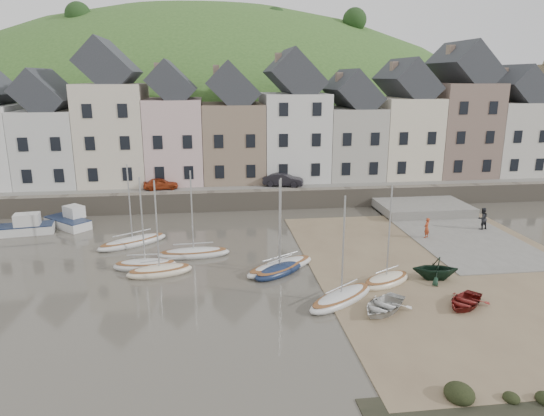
{
  "coord_description": "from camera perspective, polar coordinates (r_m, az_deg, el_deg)",
  "views": [
    {
      "loc": [
        -4.27,
        -28.02,
        12.15
      ],
      "look_at": [
        0.0,
        6.0,
        3.0
      ],
      "focal_mm": 32.51,
      "sensor_mm": 36.0,
      "label": 1
    }
  ],
  "objects": [
    {
      "name": "ground",
      "position": [
        30.83,
        1.4,
        -8.27
      ],
      "size": [
        160.0,
        160.0,
        0.0
      ],
      "primitive_type": "plane",
      "color": "#413B33",
      "rests_on": "ground"
    },
    {
      "name": "quay_land",
      "position": [
        61.24,
        -3.04,
        4.19
      ],
      "size": [
        90.0,
        30.0,
        1.5
      ],
      "primitive_type": "cube",
      "color": "#335522",
      "rests_on": "ground"
    },
    {
      "name": "quay_street",
      "position": [
        49.84,
        -2.08,
        2.65
      ],
      "size": [
        70.0,
        7.0,
        0.1
      ],
      "primitive_type": "cube",
      "color": "slate",
      "rests_on": "quay_land"
    },
    {
      "name": "seawall",
      "position": [
        46.6,
        -1.69,
        0.96
      ],
      "size": [
        70.0,
        1.2,
        1.8
      ],
      "primitive_type": "cube",
      "color": "slate",
      "rests_on": "ground"
    },
    {
      "name": "beach",
      "position": [
        34.13,
        20.13,
        -6.82
      ],
      "size": [
        18.0,
        26.0,
        0.06
      ],
      "primitive_type": "cube",
      "color": "brown",
      "rests_on": "ground"
    },
    {
      "name": "slipway",
      "position": [
        42.6,
        20.11,
        -2.49
      ],
      "size": [
        8.0,
        18.0,
        0.12
      ],
      "primitive_type": "cube",
      "color": "slate",
      "rests_on": "ground"
    },
    {
      "name": "hillside",
      "position": [
        93.03,
        -7.24,
        -4.09
      ],
      "size": [
        134.4,
        84.0,
        84.0
      ],
      "color": "#335522",
      "rests_on": "ground"
    },
    {
      "name": "townhouse_terrace",
      "position": [
        52.59,
        -0.55,
        9.68
      ],
      "size": [
        61.05,
        8.0,
        13.93
      ],
      "color": "silver",
      "rests_on": "quay_land"
    },
    {
      "name": "sailboat_0",
      "position": [
        38.22,
        -15.84,
        -3.77
      ],
      "size": [
        5.38,
        4.22,
        6.32
      ],
      "color": "silver",
      "rests_on": "ground"
    },
    {
      "name": "sailboat_1",
      "position": [
        33.48,
        -14.47,
        -6.35
      ],
      "size": [
        4.13,
        1.53,
        6.32
      ],
      "color": "silver",
      "rests_on": "ground"
    },
    {
      "name": "sailboat_2",
      "position": [
        32.25,
        -12.88,
        -7.08
      ],
      "size": [
        4.37,
        2.37,
        6.32
      ],
      "color": "beige",
      "rests_on": "ground"
    },
    {
      "name": "sailboat_3",
      "position": [
        34.93,
        -9.05,
        -5.15
      ],
      "size": [
        5.11,
        1.82,
        6.32
      ],
      "color": "silver",
      "rests_on": "ground"
    },
    {
      "name": "sailboat_4",
      "position": [
        32.15,
        0.98,
        -6.77
      ],
      "size": [
        5.33,
        4.09,
        6.32
      ],
      "color": "silver",
      "rests_on": "ground"
    },
    {
      "name": "sailboat_5",
      "position": [
        31.65,
        0.86,
        -7.11
      ],
      "size": [
        4.2,
        3.84,
        6.32
      ],
      "color": "#13203D",
      "rests_on": "ground"
    },
    {
      "name": "sailboat_6",
      "position": [
        28.1,
        8.02,
        -10.24
      ],
      "size": [
        4.96,
        4.23,
        6.32
      ],
      "color": "silver",
      "rests_on": "ground"
    },
    {
      "name": "sailboat_7",
      "position": [
        30.86,
        13.09,
        -8.11
      ],
      "size": [
        3.97,
        3.15,
        6.32
      ],
      "color": "beige",
      "rests_on": "ground"
    },
    {
      "name": "motorboat_0",
      "position": [
        43.99,
        -27.1,
        -1.99
      ],
      "size": [
        5.52,
        2.51,
        1.7
      ],
      "color": "silver",
      "rests_on": "ground"
    },
    {
      "name": "motorboat_2",
      "position": [
        44.48,
        -22.43,
        -1.29
      ],
      "size": [
        4.36,
        4.27,
        1.7
      ],
      "color": "silver",
      "rests_on": "ground"
    },
    {
      "name": "rowboat_white",
      "position": [
        27.3,
        12.75,
        -10.95
      ],
      "size": [
        3.99,
        3.91,
        0.68
      ],
      "primitive_type": "imported",
      "rotation": [
        0.0,
        0.0,
        -0.84
      ],
      "color": "silver",
      "rests_on": "beach"
    },
    {
      "name": "rowboat_green",
      "position": [
        32.03,
        18.39,
        -6.63
      ],
      "size": [
        3.11,
        2.8,
        1.45
      ],
      "primitive_type": "imported",
      "rotation": [
        0.0,
        0.0,
        -1.74
      ],
      "color": "black",
      "rests_on": "beach"
    },
    {
      "name": "rowboat_red",
      "position": [
        29.15,
        21.43,
        -10.02
      ],
      "size": [
        3.56,
        3.49,
        0.6
      ],
      "primitive_type": "imported",
      "rotation": [
        0.0,
        0.0,
        -0.85
      ],
      "color": "maroon",
      "rests_on": "beach"
    },
    {
      "name": "person_red",
      "position": [
        39.72,
        17.47,
        -2.21
      ],
      "size": [
        0.68,
        0.66,
        1.58
      ],
      "primitive_type": "imported",
      "rotation": [
        0.0,
        0.0,
        3.84
      ],
      "color": "#9D391C",
      "rests_on": "slipway"
    },
    {
      "name": "person_dark",
      "position": [
        43.51,
        23.19,
        -1.12
      ],
      "size": [
        1.0,
        0.85,
        1.79
      ],
      "primitive_type": "imported",
      "rotation": [
        0.0,
        0.0,
        3.36
      ],
      "color": "black",
      "rests_on": "slipway"
    },
    {
      "name": "car_left",
      "position": [
        48.8,
        -12.77,
        2.76
      ],
      "size": [
        3.42,
        1.67,
        1.12
      ],
      "primitive_type": "imported",
      "rotation": [
        0.0,
        0.0,
        1.68
      ],
      "color": "#9A3516",
      "rests_on": "quay_street"
    },
    {
      "name": "car_right",
      "position": [
        49.05,
        1.3,
        3.3
      ],
      "size": [
        4.21,
        2.44,
        1.31
      ],
      "primitive_type": "imported",
      "rotation": [
        0.0,
        0.0,
        1.29
      ],
      "color": "black",
      "rests_on": "quay_street"
    }
  ]
}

